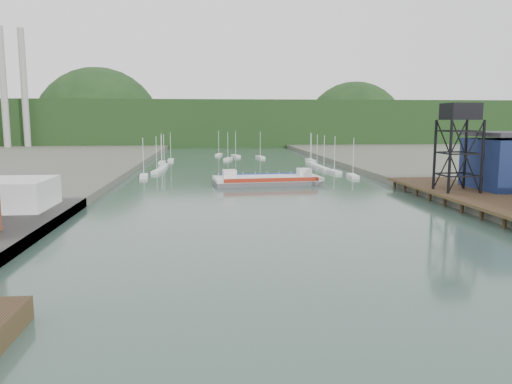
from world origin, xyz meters
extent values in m
plane|color=#2C453E|center=(0.00, 0.00, 0.00)|extent=(600.00, 600.00, 0.00)
cube|color=black|center=(37.00, 45.00, 1.90)|extent=(14.00, 70.00, 0.50)
cylinder|color=black|center=(31.00, 45.00, 0.80)|extent=(0.60, 0.60, 2.20)
cylinder|color=black|center=(32.00, 55.00, 8.65)|extent=(0.50, 0.50, 13.00)
cylinder|color=black|center=(38.00, 55.00, 8.65)|extent=(0.50, 0.50, 13.00)
cylinder|color=black|center=(32.00, 61.00, 8.65)|extent=(0.50, 0.50, 13.00)
cylinder|color=black|center=(38.00, 61.00, 8.65)|extent=(0.50, 0.50, 13.00)
cube|color=black|center=(35.00, 58.00, 16.65)|extent=(5.50, 5.50, 3.00)
cube|color=silver|center=(-27.54, 103.89, 0.35)|extent=(2.67, 7.65, 0.90)
cube|color=silver|center=(-25.28, 115.30, 0.35)|extent=(2.81, 7.67, 0.90)
cube|color=silver|center=(-24.71, 124.17, 0.35)|extent=(2.35, 7.59, 0.90)
cube|color=silver|center=(-24.81, 134.09, 0.35)|extent=(2.01, 7.50, 0.90)
cube|color=silver|center=(-26.64, 146.33, 0.35)|extent=(2.00, 7.50, 0.90)
cube|color=silver|center=(-24.32, 156.17, 0.35)|extent=(2.16, 7.54, 0.90)
cube|color=silver|center=(27.56, 99.03, 0.35)|extent=(2.53, 7.62, 0.90)
cube|color=silver|center=(25.46, 110.51, 0.35)|extent=(2.76, 7.67, 0.90)
cube|color=silver|center=(24.46, 119.29, 0.35)|extent=(2.22, 7.56, 0.90)
cube|color=silver|center=(24.27, 128.28, 0.35)|extent=(2.18, 7.54, 0.90)
cube|color=silver|center=(24.67, 139.38, 0.35)|extent=(2.46, 7.61, 0.90)
cube|color=silver|center=(26.78, 150.99, 0.35)|extent=(2.48, 7.61, 0.90)
cube|color=silver|center=(-3.16, 160.00, 0.35)|extent=(3.78, 7.76, 0.90)
cube|color=silver|center=(10.04, 168.00, 0.35)|extent=(3.31, 7.74, 0.90)
cube|color=silver|center=(0.66, 176.00, 0.35)|extent=(3.76, 7.76, 0.90)
cube|color=silver|center=(-6.11, 184.00, 0.35)|extent=(3.40, 7.74, 0.90)
cylinder|color=#9D9D98|center=(-110.00, 230.00, 30.00)|extent=(3.20, 3.20, 60.00)
cylinder|color=#9D9D98|center=(-102.00, 235.00, 30.00)|extent=(3.20, 3.20, 60.00)
cube|color=black|center=(0.00, 300.00, 12.00)|extent=(500.00, 120.00, 28.00)
sphere|color=black|center=(-80.00, 300.00, 8.00)|extent=(80.00, 80.00, 80.00)
sphere|color=black|center=(90.00, 310.00, 6.00)|extent=(70.00, 70.00, 70.00)
cube|color=#535356|center=(3.38, 87.42, 0.50)|extent=(25.96, 12.45, 1.00)
cube|color=silver|center=(3.38, 87.42, 1.41)|extent=(25.96, 12.45, 0.80)
cube|color=#A02312|center=(3.87, 82.37, 1.61)|extent=(22.00, 2.31, 0.90)
cube|color=navy|center=(2.88, 92.46, 1.61)|extent=(22.00, 2.31, 0.90)
cube|color=silver|center=(-5.62, 86.53, 2.61)|extent=(3.29, 3.29, 2.01)
cube|color=silver|center=(12.37, 88.30, 2.61)|extent=(3.29, 3.29, 2.01)
camera|label=1|loc=(-10.38, -29.21, 15.19)|focal=35.00mm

